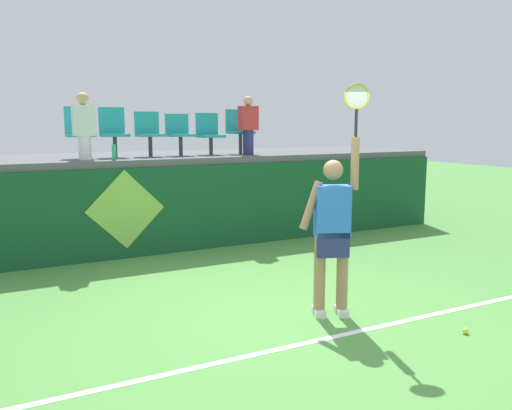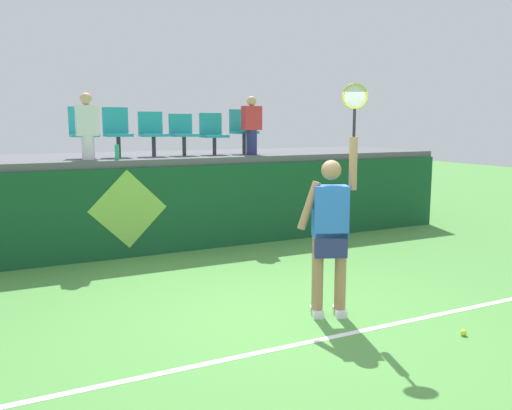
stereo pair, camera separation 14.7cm
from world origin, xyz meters
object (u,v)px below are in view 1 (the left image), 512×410
at_px(water_bottle, 114,152).
at_px(spectator_1, 84,125).
at_px(tennis_ball, 465,331).
at_px(stadium_chair_3, 179,132).
at_px(stadium_chair_1, 113,130).
at_px(stadium_chair_2, 149,131).
at_px(tennis_player, 332,229).
at_px(stadium_chair_5, 239,129).
at_px(spectator_0, 248,125).
at_px(stadium_chair_0, 80,130).
at_px(stadium_chair_4, 209,132).

height_order(water_bottle, spectator_1, spectator_1).
bearing_deg(tennis_ball, stadium_chair_3, 100.78).
bearing_deg(spectator_1, water_bottle, -29.72).
relative_size(stadium_chair_3, spectator_1, 0.71).
xyz_separation_m(water_bottle, stadium_chair_1, (0.15, 0.65, 0.35)).
height_order(water_bottle, stadium_chair_2, stadium_chair_2).
xyz_separation_m(tennis_player, stadium_chair_3, (-0.16, 4.56, 1.00)).
height_order(stadium_chair_1, stadium_chair_3, stadium_chair_1).
xyz_separation_m(stadium_chair_5, spectator_0, (0.00, -0.41, 0.08)).
relative_size(water_bottle, stadium_chair_0, 0.29).
bearing_deg(spectator_0, stadium_chair_1, 170.23).
height_order(tennis_player, stadium_chair_1, tennis_player).
bearing_deg(spectator_1, spectator_0, 0.06).
distance_m(stadium_chair_3, stadium_chair_4, 0.59).
height_order(tennis_player, water_bottle, tennis_player).
bearing_deg(water_bottle, stadium_chair_4, 18.49).
relative_size(stadium_chair_2, spectator_0, 0.73).
distance_m(stadium_chair_2, stadium_chair_5, 1.77).
xyz_separation_m(water_bottle, stadium_chair_3, (1.33, 0.64, 0.30)).
bearing_deg(tennis_ball, stadium_chair_1, 111.74).
xyz_separation_m(tennis_ball, stadium_chair_4, (-0.49, 5.67, 1.96)).
relative_size(tennis_player, stadium_chair_0, 3.00).
bearing_deg(stadium_chair_0, tennis_ball, -63.55).
distance_m(stadium_chair_2, spectator_1, 1.25).
bearing_deg(stadium_chair_4, stadium_chair_1, 179.86).
bearing_deg(tennis_ball, stadium_chair_4, 94.89).
bearing_deg(stadium_chair_1, stadium_chair_0, 179.98).
height_order(stadium_chair_0, stadium_chair_4, stadium_chair_0).
xyz_separation_m(stadium_chair_1, spectator_1, (-0.56, -0.41, 0.09)).
bearing_deg(stadium_chair_1, water_bottle, -103.04).
distance_m(water_bottle, stadium_chair_3, 1.51).
xyz_separation_m(stadium_chair_0, stadium_chair_5, (2.95, -0.00, 0.01)).
relative_size(water_bottle, stadium_chair_5, 0.29).
bearing_deg(tennis_player, tennis_ball, -50.44).
xyz_separation_m(stadium_chair_4, spectator_0, (0.61, -0.41, 0.14)).
distance_m(stadium_chair_1, spectator_0, 2.43).
xyz_separation_m(stadium_chair_0, stadium_chair_4, (2.34, -0.00, -0.05)).
distance_m(tennis_player, stadium_chair_4, 4.69).
distance_m(tennis_player, tennis_ball, 1.73).
relative_size(tennis_ball, spectator_0, 0.06).
distance_m(stadium_chair_4, stadium_chair_5, 0.62).
xyz_separation_m(stadium_chair_3, spectator_1, (-1.75, -0.40, 0.13)).
distance_m(tennis_ball, spectator_0, 5.67).
xyz_separation_m(tennis_player, stadium_chair_1, (-1.35, 4.57, 1.04)).
height_order(tennis_ball, stadium_chair_0, stadium_chair_0).
distance_m(stadium_chair_0, stadium_chair_4, 2.34).
height_order(tennis_ball, stadium_chair_5, stadium_chair_5).
relative_size(stadium_chair_4, stadium_chair_5, 0.91).
relative_size(stadium_chair_2, stadium_chair_5, 0.93).
height_order(stadium_chair_2, spectator_1, spectator_1).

